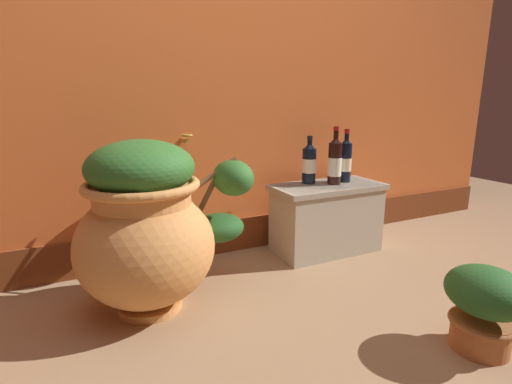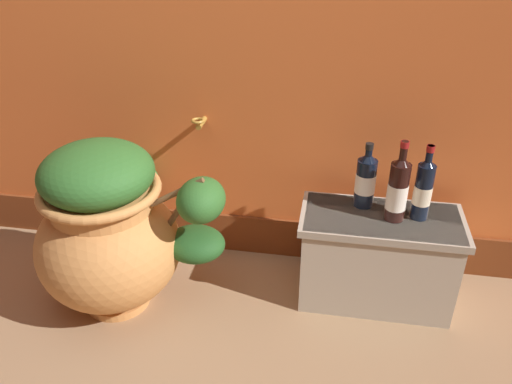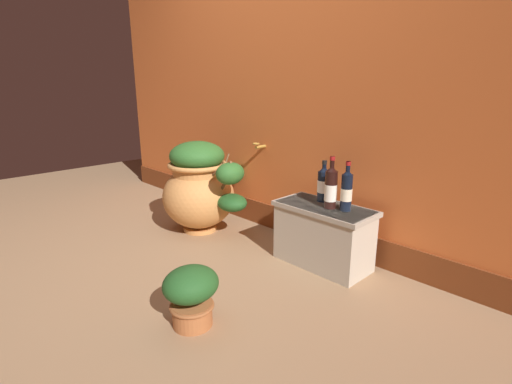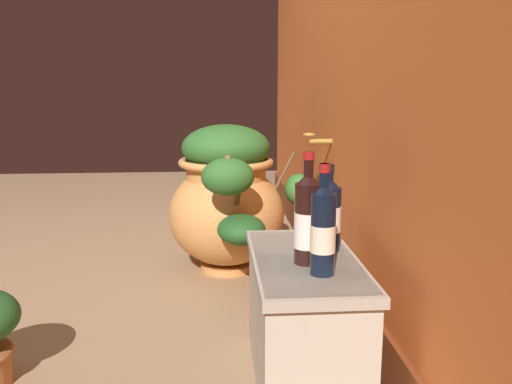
{
  "view_description": "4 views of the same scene",
  "coord_description": "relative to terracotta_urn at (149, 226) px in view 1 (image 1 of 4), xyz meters",
  "views": [
    {
      "loc": [
        -0.68,
        -0.9,
        0.87
      ],
      "look_at": [
        0.08,
        0.7,
        0.45
      ],
      "focal_mm": 26.97,
      "sensor_mm": 36.0,
      "label": 1
    },
    {
      "loc": [
        0.41,
        -0.89,
        1.48
      ],
      "look_at": [
        0.12,
        0.79,
        0.51
      ],
      "focal_mm": 35.79,
      "sensor_mm": 36.0,
      "label": 2
    },
    {
      "loc": [
        2.0,
        -1.1,
        1.18
      ],
      "look_at": [
        0.13,
        0.73,
        0.42
      ],
      "focal_mm": 27.41,
      "sensor_mm": 36.0,
      "label": 3
    },
    {
      "loc": [
        2.15,
        0.59,
        0.92
      ],
      "look_at": [
        0.08,
        0.75,
        0.5
      ],
      "focal_mm": 37.99,
      "sensor_mm": 36.0,
      "label": 4
    }
  ],
  "objects": [
    {
      "name": "terracotta_urn",
      "position": [
        0.0,
        0.0,
        0.0
      ],
      "size": [
        0.76,
        0.72,
        0.72
      ],
      "color": "#D68E4C",
      "rests_on": "ground_plane"
    },
    {
      "name": "wine_bottle_right",
      "position": [
        1.18,
        0.23,
        0.17
      ],
      "size": [
        0.07,
        0.07,
        0.31
      ],
      "color": "black",
      "rests_on": "stone_ledge"
    },
    {
      "name": "back_wall",
      "position": [
        0.43,
        0.54,
        0.93
      ],
      "size": [
        4.4,
        0.33,
        2.6
      ],
      "color": "#D6662D",
      "rests_on": "ground_plane"
    },
    {
      "name": "ground_plane",
      "position": [
        0.43,
        -0.66,
        -0.36
      ],
      "size": [
        7.0,
        7.0,
        0.0
      ],
      "primitive_type": "plane",
      "color": "#9E7A56"
    },
    {
      "name": "wine_bottle_middle",
      "position": [
        1.08,
        0.2,
        0.17
      ],
      "size": [
        0.08,
        0.08,
        0.33
      ],
      "color": "black",
      "rests_on": "stone_ledge"
    },
    {
      "name": "potted_shrub",
      "position": [
        1.0,
        -0.8,
        -0.19
      ],
      "size": [
        0.26,
        0.28,
        0.31
      ],
      "color": "#B26638",
      "rests_on": "ground_plane"
    },
    {
      "name": "stone_ledge",
      "position": [
        1.04,
        0.2,
        -0.15
      ],
      "size": [
        0.64,
        0.32,
        0.4
      ],
      "color": "beige",
      "rests_on": "ground_plane"
    },
    {
      "name": "wine_bottle_left",
      "position": [
        0.97,
        0.29,
        0.16
      ],
      "size": [
        0.08,
        0.08,
        0.27
      ],
      "color": "black",
      "rests_on": "stone_ledge"
    }
  ]
}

